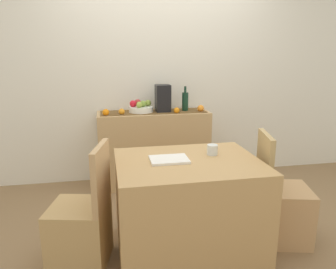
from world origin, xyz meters
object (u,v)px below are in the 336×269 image
at_px(wine_bottle, 185,101).
at_px(chair_near_window, 82,229).
at_px(coffee_cup, 212,150).
at_px(chair_by_corner, 281,209).
at_px(open_book, 169,160).
at_px(dining_table, 188,206).
at_px(fruit_bowl, 141,109).
at_px(coffee_maker, 163,98).
at_px(sideboard_console, 154,148).

distance_m(wine_bottle, chair_near_window, 1.92).
xyz_separation_m(coffee_cup, chair_by_corner, (0.58, -0.10, -0.51)).
bearing_deg(open_book, wine_bottle, 71.97).
distance_m(dining_table, chair_near_window, 0.80).
distance_m(open_book, chair_by_corner, 1.05).
distance_m(open_book, chair_near_window, 0.81).
distance_m(fruit_bowl, chair_near_window, 1.65).
bearing_deg(coffee_maker, chair_by_corner, -62.15).
xyz_separation_m(wine_bottle, dining_table, (-0.32, -1.40, -0.60)).
distance_m(dining_table, chair_by_corner, 0.80).
distance_m(sideboard_console, chair_by_corner, 1.64).
bearing_deg(wine_bottle, coffee_cup, -94.48).
distance_m(chair_near_window, chair_by_corner, 1.59).
distance_m(coffee_cup, chair_near_window, 1.14).
relative_size(fruit_bowl, coffee_cup, 3.27).
relative_size(fruit_bowl, dining_table, 0.25).
distance_m(wine_bottle, chair_by_corner, 1.63).
distance_m(sideboard_console, wine_bottle, 0.65).
bearing_deg(coffee_maker, open_book, -98.23).
relative_size(fruit_bowl, open_book, 0.96).
bearing_deg(fruit_bowl, dining_table, -82.16).
relative_size(sideboard_console, coffee_cup, 15.28).
relative_size(sideboard_console, coffee_maker, 4.11).
xyz_separation_m(coffee_maker, open_book, (-0.20, -1.37, -0.26)).
xyz_separation_m(dining_table, chair_near_window, (-0.79, -0.00, -0.10)).
relative_size(coffee_maker, chair_by_corner, 0.34).
bearing_deg(chair_near_window, wine_bottle, 51.52).
xyz_separation_m(wine_bottle, chair_by_corner, (0.48, -1.39, -0.70)).
height_order(fruit_bowl, chair_by_corner, fruit_bowl).
height_order(coffee_maker, open_book, coffee_maker).
bearing_deg(coffee_maker, coffee_cup, -83.02).
relative_size(open_book, chair_by_corner, 0.31).
distance_m(sideboard_console, fruit_bowl, 0.49).
bearing_deg(chair_by_corner, chair_near_window, -179.73).
distance_m(dining_table, coffee_cup, 0.47).
bearing_deg(coffee_cup, sideboard_console, 101.63).
distance_m(fruit_bowl, chair_by_corner, 1.82).
xyz_separation_m(sideboard_console, fruit_bowl, (-0.14, 0.00, 0.46)).
relative_size(coffee_maker, open_book, 1.09).
xyz_separation_m(dining_table, coffee_cup, (0.22, 0.10, 0.41)).
bearing_deg(dining_table, coffee_maker, 87.61).
bearing_deg(dining_table, wine_bottle, 77.15).
bearing_deg(fruit_bowl, open_book, -87.85).
bearing_deg(chair_near_window, chair_by_corner, 0.27).
height_order(chair_near_window, chair_by_corner, same).
height_order(sideboard_console, chair_by_corner, chair_by_corner).
height_order(sideboard_console, wine_bottle, wine_bottle).
xyz_separation_m(coffee_maker, coffee_cup, (0.16, -1.30, -0.23)).
relative_size(open_book, chair_near_window, 0.31).
bearing_deg(coffee_cup, wine_bottle, 85.52).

